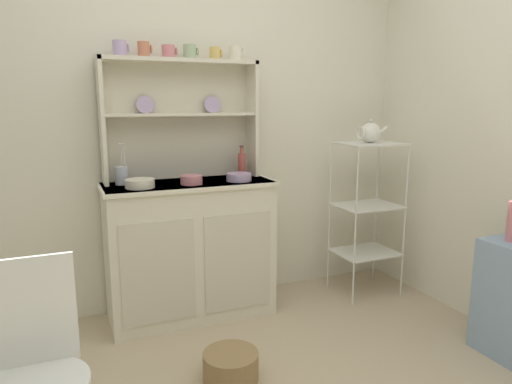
# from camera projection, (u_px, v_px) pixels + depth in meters

# --- Properties ---
(wall_back) EXTENTS (3.84, 0.05, 2.50)m
(wall_back) POSITION_uv_depth(u_px,v_px,m) (182.00, 120.00, 3.05)
(wall_back) COLOR silver
(wall_back) RESTS_ON ground
(hutch_cabinet) EXTENTS (1.05, 0.45, 0.88)m
(hutch_cabinet) POSITION_uv_depth(u_px,v_px,m) (190.00, 248.00, 2.96)
(hutch_cabinet) COLOR silver
(hutch_cabinet) RESTS_ON ground
(hutch_shelf_unit) EXTENTS (0.98, 0.18, 0.75)m
(hutch_shelf_unit) POSITION_uv_depth(u_px,v_px,m) (180.00, 111.00, 2.94)
(hutch_shelf_unit) COLOR beige
(hutch_shelf_unit) RESTS_ON hutch_cabinet
(bakers_rack) EXTENTS (0.43, 0.34, 1.09)m
(bakers_rack) POSITION_uv_depth(u_px,v_px,m) (367.00, 200.00, 3.28)
(bakers_rack) COLOR silver
(bakers_rack) RESTS_ON ground
(wire_chair) EXTENTS (0.36, 0.36, 0.85)m
(wire_chair) POSITION_uv_depth(u_px,v_px,m) (32.00, 359.00, 1.56)
(wire_chair) COLOR white
(wire_chair) RESTS_ON ground
(floor_basket) EXTENTS (0.28, 0.28, 0.14)m
(floor_basket) POSITION_uv_depth(u_px,v_px,m) (231.00, 366.00, 2.32)
(floor_basket) COLOR #93754C
(floor_basket) RESTS_ON ground
(cup_lilac_0) EXTENTS (0.09, 0.08, 0.09)m
(cup_lilac_0) POSITION_uv_depth(u_px,v_px,m) (120.00, 48.00, 2.70)
(cup_lilac_0) COLOR #B79ECC
(cup_lilac_0) RESTS_ON hutch_shelf_unit
(cup_terracotta_1) EXTENTS (0.08, 0.07, 0.09)m
(cup_terracotta_1) POSITION_uv_depth(u_px,v_px,m) (144.00, 50.00, 2.75)
(cup_terracotta_1) COLOR #C67556
(cup_terracotta_1) RESTS_ON hutch_shelf_unit
(cup_rose_2) EXTENTS (0.09, 0.08, 0.08)m
(cup_rose_2) POSITION_uv_depth(u_px,v_px,m) (169.00, 52.00, 2.81)
(cup_rose_2) COLOR #D17A84
(cup_rose_2) RESTS_ON hutch_shelf_unit
(cup_sage_3) EXTENTS (0.09, 0.08, 0.09)m
(cup_sage_3) POSITION_uv_depth(u_px,v_px,m) (190.00, 52.00, 2.86)
(cup_sage_3) COLOR #9EB78E
(cup_sage_3) RESTS_ON hutch_shelf_unit
(cup_gold_4) EXTENTS (0.08, 0.07, 0.08)m
(cup_gold_4) POSITION_uv_depth(u_px,v_px,m) (215.00, 54.00, 2.92)
(cup_gold_4) COLOR #DBB760
(cup_gold_4) RESTS_ON hutch_shelf_unit
(cup_cream_5) EXTENTS (0.09, 0.08, 0.09)m
(cup_cream_5) POSITION_uv_depth(u_px,v_px,m) (236.00, 53.00, 2.98)
(cup_cream_5) COLOR silver
(cup_cream_5) RESTS_ON hutch_shelf_unit
(bowl_mixing_large) EXTENTS (0.17, 0.17, 0.05)m
(bowl_mixing_large) POSITION_uv_depth(u_px,v_px,m) (140.00, 183.00, 2.69)
(bowl_mixing_large) COLOR silver
(bowl_mixing_large) RESTS_ON hutch_cabinet
(bowl_floral_medium) EXTENTS (0.13, 0.13, 0.05)m
(bowl_floral_medium) POSITION_uv_depth(u_px,v_px,m) (191.00, 180.00, 2.80)
(bowl_floral_medium) COLOR #D17A84
(bowl_floral_medium) RESTS_ON hutch_cabinet
(bowl_cream_small) EXTENTS (0.16, 0.16, 0.05)m
(bowl_cream_small) POSITION_uv_depth(u_px,v_px,m) (239.00, 177.00, 2.92)
(bowl_cream_small) COLOR #B79ECC
(bowl_cream_small) RESTS_ON hutch_cabinet
(jam_bottle) EXTENTS (0.05, 0.05, 0.21)m
(jam_bottle) POSITION_uv_depth(u_px,v_px,m) (242.00, 164.00, 3.09)
(jam_bottle) COLOR #B74C47
(jam_bottle) RESTS_ON hutch_cabinet
(utensil_jar) EXTENTS (0.08, 0.08, 0.25)m
(utensil_jar) POSITION_uv_depth(u_px,v_px,m) (122.00, 175.00, 2.79)
(utensil_jar) COLOR #B2B7C6
(utensil_jar) RESTS_ON hutch_cabinet
(porcelain_teapot) EXTENTS (0.23, 0.14, 0.16)m
(porcelain_teapot) POSITION_uv_depth(u_px,v_px,m) (370.00, 133.00, 3.19)
(porcelain_teapot) COLOR white
(porcelain_teapot) RESTS_ON bakers_rack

